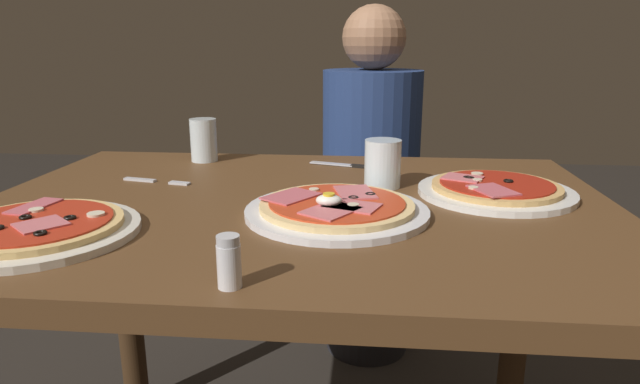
% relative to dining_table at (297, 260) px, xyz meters
% --- Properties ---
extents(dining_table, '(1.20, 0.86, 0.78)m').
position_rel_dining_table_xyz_m(dining_table, '(0.00, 0.00, 0.00)').
color(dining_table, brown).
rests_on(dining_table, ground).
extents(pizza_foreground, '(0.32, 0.32, 0.05)m').
position_rel_dining_table_xyz_m(pizza_foreground, '(0.08, -0.08, 0.13)').
color(pizza_foreground, white).
rests_on(pizza_foreground, dining_table).
extents(pizza_across_left, '(0.30, 0.30, 0.03)m').
position_rel_dining_table_xyz_m(pizza_across_left, '(0.38, 0.08, 0.13)').
color(pizza_across_left, white).
rests_on(pizza_across_left, dining_table).
extents(pizza_across_right, '(0.31, 0.31, 0.03)m').
position_rel_dining_table_xyz_m(pizza_across_right, '(-0.38, -0.23, 0.13)').
color(pizza_across_right, silver).
rests_on(pizza_across_right, dining_table).
extents(water_glass_near, '(0.08, 0.08, 0.10)m').
position_rel_dining_table_xyz_m(water_glass_near, '(0.16, 0.12, 0.16)').
color(water_glass_near, silver).
rests_on(water_glass_near, dining_table).
extents(water_glass_far, '(0.07, 0.07, 0.11)m').
position_rel_dining_table_xyz_m(water_glass_far, '(-0.28, 0.34, 0.17)').
color(water_glass_far, silver).
rests_on(water_glass_far, dining_table).
extents(fork, '(0.16, 0.05, 0.00)m').
position_rel_dining_table_xyz_m(fork, '(-0.33, 0.12, 0.12)').
color(fork, silver).
rests_on(fork, dining_table).
extents(knife, '(0.19, 0.07, 0.01)m').
position_rel_dining_table_xyz_m(knife, '(0.10, 0.30, 0.12)').
color(knife, silver).
rests_on(knife, dining_table).
extents(salt_shaker, '(0.03, 0.03, 0.07)m').
position_rel_dining_table_xyz_m(salt_shaker, '(-0.03, -0.38, 0.15)').
color(salt_shaker, white).
rests_on(salt_shaker, dining_table).
extents(diner_person, '(0.32, 0.32, 1.18)m').
position_rel_dining_table_xyz_m(diner_person, '(0.14, 0.79, -0.09)').
color(diner_person, black).
rests_on(diner_person, ground).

